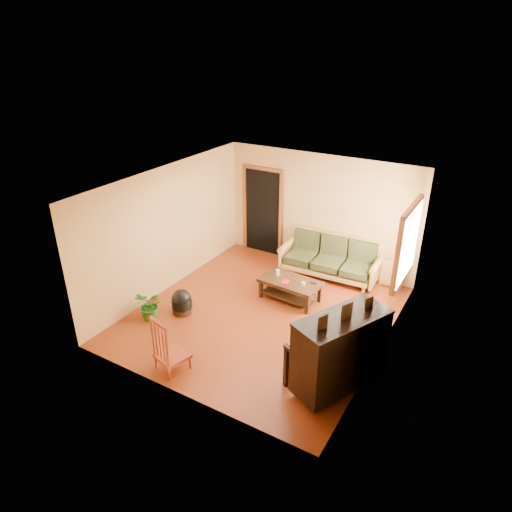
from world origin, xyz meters
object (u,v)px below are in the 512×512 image
Objects in this scene: sofa at (329,258)px; footstool at (182,304)px; coffee_table at (290,290)px; armchair at (348,324)px; red_chair at (171,343)px; piano at (340,353)px; potted_plant at (150,306)px; ceramic_crock at (397,284)px.

footstool is at bearing -125.86° from sofa.
coffee_table is 2.17m from footstool.
armchair is 0.76× the size of red_chair.
sofa is 4.28m from red_chair.
coffee_table is at bearing 157.64° from piano.
coffee_table is at bearing 43.67° from footstool.
piano is 3.41m from footstool.
sofa is at bearing 77.49° from coffee_table.
footstool is 0.61m from potted_plant.
red_chair is at bearing -105.21° from sofa.
armchair is 0.51× the size of piano.
footstool is at bearing -137.86° from ceramic_crock.
ceramic_crock is at bearing 76.91° from red_chair.
ceramic_crock is at bearing 43.39° from potted_plant.
armchair is 3.17m from footstool.
sofa reaches higher than footstool.
coffee_table is at bearing -139.30° from ceramic_crock.
red_chair is at bearing -103.05° from coffee_table.
armchair is at bearing -96.39° from ceramic_crock.
sofa is 3.98m from potted_plant.
coffee_table is 1.23× the size of red_chair.
potted_plant is (-3.44, -1.23, -0.08)m from armchair.
sofa is at bearing 139.63° from piano.
sofa is 3.62× the size of potted_plant.
piano is (0.28, -1.18, 0.27)m from armchair.
ceramic_crock is 0.43× the size of potted_plant.
sofa is 8.47× the size of ceramic_crock.
armchair is (1.21, -2.06, -0.09)m from sofa.
red_chair reaches higher than sofa.
sofa is at bearing 56.47° from footstool.
armchair is 2.29m from ceramic_crock.
sofa is at bearing 131.69° from armchair.
sofa is 3.38m from footstool.
footstool reaches higher than ceramic_crock.
armchair is 1.90× the size of footstool.
piano is 2.44× the size of potted_plant.
sofa is at bearing 55.92° from potted_plant.
armchair is 3.02m from red_chair.
coffee_table is at bearing 92.82° from red_chair.
armchair reaches higher than coffee_table.
armchair is at bearing 60.11° from red_chair.
red_chair is at bearing -34.58° from potted_plant.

